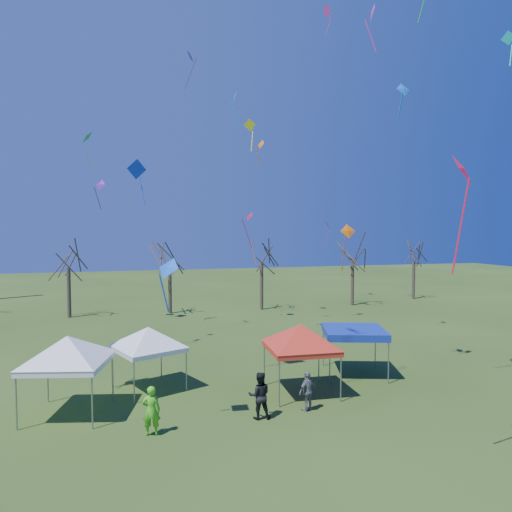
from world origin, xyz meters
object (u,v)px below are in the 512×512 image
(tree_2, at_px, (169,243))
(tree_4, at_px, (353,244))
(tree_1, at_px, (68,249))
(tent_blue, at_px, (354,332))
(tent_white_mid, at_px, (148,331))
(person_green, at_px, (151,411))
(tree_3, at_px, (262,244))
(person_dark, at_px, (259,395))
(person_grey, at_px, (308,391))
(tent_white_west, at_px, (67,341))
(tent_red, at_px, (301,329))
(tree_5, at_px, (414,246))

(tree_2, relative_size, tree_4, 1.04)
(tree_1, bearing_deg, tree_4, -1.42)
(tent_blue, bearing_deg, tent_white_mid, 176.85)
(tent_blue, xyz_separation_m, person_green, (-10.32, -4.35, -1.27))
(tree_2, relative_size, tent_blue, 2.17)
(tree_2, relative_size, tree_3, 1.03)
(tree_1, xyz_separation_m, tree_3, (16.80, -0.60, 0.29))
(tent_blue, height_order, person_dark, tent_blue)
(person_grey, relative_size, person_green, 0.90)
(tree_3, xyz_separation_m, tent_white_west, (-14.28, -21.33, -3.11))
(tree_1, xyz_separation_m, person_green, (5.61, -24.70, -4.89))
(tent_red, bearing_deg, tent_white_mid, 160.08)
(tent_white_west, distance_m, tent_red, 9.80)
(tent_red, relative_size, person_grey, 2.54)
(tent_white_mid, height_order, tent_red, tent_red)
(person_grey, bearing_deg, tent_red, -127.81)
(person_grey, bearing_deg, person_green, -19.63)
(tree_4, xyz_separation_m, tent_red, (-13.81, -21.52, -3.12))
(tent_red, bearing_deg, tree_1, 119.04)
(tree_5, distance_m, person_grey, 34.47)
(tree_2, bearing_deg, tent_white_west, -105.20)
(tree_4, height_order, tent_red, tree_4)
(tent_white_mid, distance_m, tent_blue, 10.23)
(tree_4, xyz_separation_m, tent_blue, (-10.20, -19.70, -3.89))
(tree_2, height_order, tree_5, tree_2)
(tree_3, distance_m, tent_red, 22.25)
(person_grey, bearing_deg, tent_white_mid, -60.16)
(tree_1, distance_m, tree_2, 8.42)
(tree_1, distance_m, tree_5, 34.52)
(tree_2, bearing_deg, tent_red, -79.88)
(person_dark, bearing_deg, tree_1, -57.69)
(tree_4, xyz_separation_m, tree_5, (8.37, 2.06, -0.33))
(tent_blue, bearing_deg, tree_3, 87.46)
(tree_1, xyz_separation_m, person_grey, (11.86, -24.12, -4.98))
(tree_4, distance_m, tent_blue, 22.52)
(tent_white_mid, height_order, person_green, tent_white_mid)
(tree_2, xyz_separation_m, tent_blue, (7.52, -20.07, -4.12))
(person_dark, height_order, person_grey, person_dark)
(tree_2, xyz_separation_m, tree_3, (8.40, -0.33, -0.21))
(person_grey, height_order, person_green, person_green)
(tree_1, xyz_separation_m, tent_white_west, (2.51, -21.93, -2.82))
(tent_blue, height_order, person_green, tent_blue)
(tent_white_mid, bearing_deg, person_green, -91.41)
(tent_white_west, bearing_deg, tent_white_mid, 33.75)
(tree_3, relative_size, tent_red, 1.92)
(tent_red, bearing_deg, tree_4, 57.30)
(tree_2, bearing_deg, person_dark, -86.79)
(tree_1, bearing_deg, tent_blue, -51.95)
(tree_5, bearing_deg, tree_1, -177.65)
(tree_1, distance_m, tent_white_mid, 20.82)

